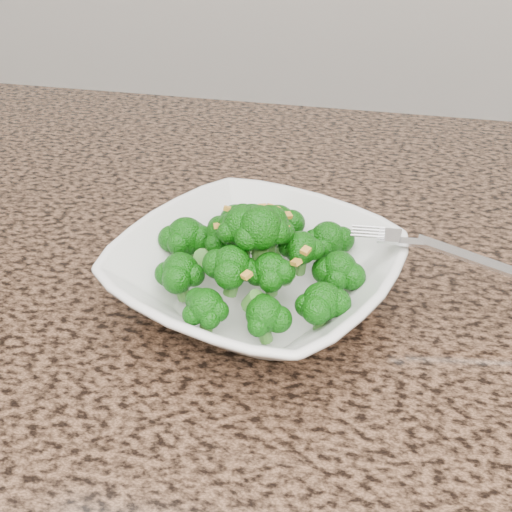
# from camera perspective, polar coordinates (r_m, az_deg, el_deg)

# --- Properties ---
(granite_counter) EXTENTS (1.64, 1.04, 0.03)m
(granite_counter) POSITION_cam_1_polar(r_m,az_deg,el_deg) (0.59, -4.86, -5.72)
(granite_counter) COLOR brown
(granite_counter) RESTS_ON cabinet
(bowl) EXTENTS (0.31, 0.31, 0.06)m
(bowl) POSITION_cam_1_polar(r_m,az_deg,el_deg) (0.57, 0.00, -1.75)
(bowl) COLOR white
(bowl) RESTS_ON granite_counter
(broccoli_pile) EXTENTS (0.21, 0.21, 0.06)m
(broccoli_pile) POSITION_cam_1_polar(r_m,az_deg,el_deg) (0.53, 0.00, 3.60)
(broccoli_pile) COLOR #105D0A
(broccoli_pile) RESTS_ON bowl
(garlic_topping) EXTENTS (0.13, 0.13, 0.01)m
(garlic_topping) POSITION_cam_1_polar(r_m,az_deg,el_deg) (0.52, 0.00, 6.92)
(garlic_topping) COLOR gold
(garlic_topping) RESTS_ON broccoli_pile
(fork) EXTENTS (0.19, 0.05, 0.01)m
(fork) POSITION_cam_1_polar(r_m,az_deg,el_deg) (0.56, 14.04, 1.13)
(fork) COLOR silver
(fork) RESTS_ON bowl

